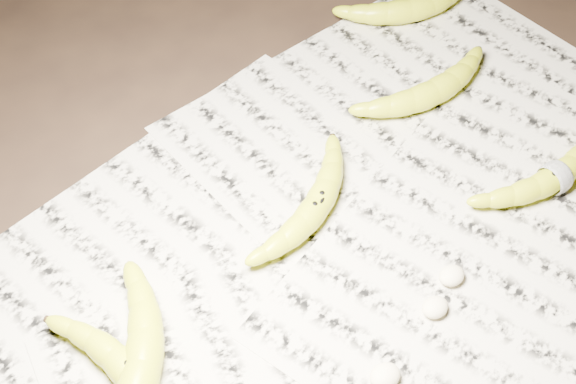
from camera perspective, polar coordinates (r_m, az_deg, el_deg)
ground at (r=0.92m, az=2.95°, el=-2.97°), size 3.00×3.00×0.00m
newspaper_patch at (r=0.91m, az=5.70°, el=-3.29°), size 0.90×0.70×0.01m
banana_left_a at (r=0.81m, az=-11.05°, el=-12.75°), size 0.06×0.19×0.03m
banana_left_b at (r=0.81m, az=-10.39°, el=-12.11°), size 0.18×0.20×0.04m
banana_center at (r=0.91m, az=2.03°, el=-0.87°), size 0.19×0.13×0.03m
banana_taped at (r=0.99m, az=18.49°, el=1.11°), size 0.19×0.06×0.03m
banana_upper_a at (r=1.05m, az=10.24°, el=7.11°), size 0.19×0.07×0.04m
banana_upper_b at (r=1.18m, az=8.57°, el=12.79°), size 0.18×0.11×0.04m
measuring_tape at (r=0.99m, az=18.49°, el=1.11°), size 0.00×0.04×0.04m
flesh_chunk_a at (r=0.81m, az=6.94°, el=-12.74°), size 0.03×0.03×0.02m
flesh_chunk_b at (r=0.86m, az=10.45°, el=-7.93°), size 0.03×0.02×0.02m
flesh_chunk_c at (r=0.88m, az=11.60°, el=-5.71°), size 0.03×0.02×0.02m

